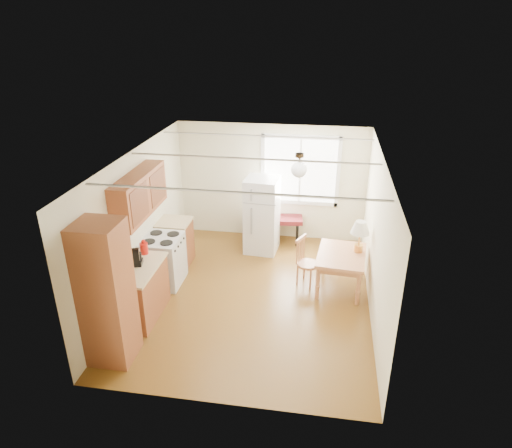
% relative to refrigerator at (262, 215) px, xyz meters
% --- Properties ---
extents(room_shell, '(4.60, 5.60, 2.62)m').
position_rel_refrigerator_xyz_m(room_shell, '(0.10, -1.76, 0.46)').
color(room_shell, '#533311').
rests_on(room_shell, ground).
extents(kitchen_run, '(0.65, 3.40, 2.20)m').
position_rel_refrigerator_xyz_m(kitchen_run, '(-1.62, -2.40, 0.05)').
color(kitchen_run, brown).
rests_on(kitchen_run, ground).
extents(window_unit, '(1.64, 0.05, 1.51)m').
position_rel_refrigerator_xyz_m(window_unit, '(0.70, 0.71, 0.76)').
color(window_unit, white).
rests_on(window_unit, room_shell).
extents(pendant_light, '(0.26, 0.26, 0.40)m').
position_rel_refrigerator_xyz_m(pendant_light, '(0.80, -1.36, 1.45)').
color(pendant_light, '#302315').
rests_on(pendant_light, room_shell).
extents(refrigerator, '(0.70, 0.70, 1.58)m').
position_rel_refrigerator_xyz_m(refrigerator, '(0.00, 0.00, 0.00)').
color(refrigerator, silver).
rests_on(refrigerator, ground).
extents(bench, '(1.25, 0.59, 0.56)m').
position_rel_refrigerator_xyz_m(bench, '(0.20, 0.46, -0.29)').
color(bench, '#5A151A').
rests_on(bench, ground).
extents(dining_table, '(0.92, 1.16, 0.68)m').
position_rel_refrigerator_xyz_m(dining_table, '(1.60, -1.25, -0.21)').
color(dining_table, '#B16C44').
rests_on(dining_table, ground).
extents(chair, '(0.44, 0.43, 0.89)m').
position_rel_refrigerator_xyz_m(chair, '(0.94, -1.17, -0.28)').
color(chair, '#B16C44').
rests_on(chair, ground).
extents(table_lamp, '(0.33, 0.33, 0.58)m').
position_rel_refrigerator_xyz_m(table_lamp, '(1.89, -1.10, 0.31)').
color(table_lamp, '#C58C3F').
rests_on(table_lamp, dining_table).
extents(coffee_maker, '(0.20, 0.24, 0.32)m').
position_rel_refrigerator_xyz_m(coffee_maker, '(-1.62, -2.55, 0.23)').
color(coffee_maker, black).
rests_on(coffee_maker, kitchen_run).
extents(kettle, '(0.13, 0.13, 0.26)m').
position_rel_refrigerator_xyz_m(kettle, '(-1.65, -2.16, 0.22)').
color(kettle, red).
rests_on(kettle, kitchen_run).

